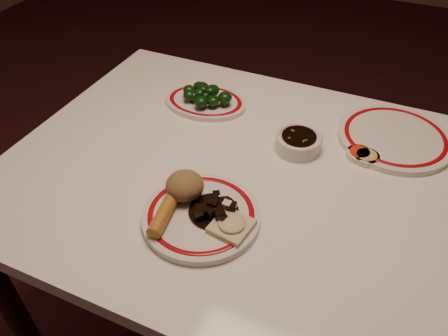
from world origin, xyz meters
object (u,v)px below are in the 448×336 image
broccoli_plate (206,102)px  soy_bowl (298,142)px  spring_roll (164,214)px  stirfry_heap (214,209)px  rice_mound (185,186)px  broccoli_pile (204,93)px  dining_table (250,198)px  main_plate (201,216)px  fried_wonton (232,225)px

broccoli_plate → soy_bowl: 0.32m
spring_roll → stirfry_heap: stirfry_heap is taller
rice_mound → broccoli_pile: bearing=110.0°
dining_table → main_plate: main_plate is taller
dining_table → spring_roll: (-0.10, -0.23, 0.13)m
main_plate → spring_roll: spring_roll is taller
dining_table → spring_roll: 0.29m
rice_mound → soy_bowl: bearing=58.5°
dining_table → main_plate: (-0.04, -0.19, 0.10)m
soy_bowl → fried_wonton: bearing=-97.5°
dining_table → broccoli_plate: bearing=136.1°
stirfry_heap → spring_roll: bearing=-146.4°
spring_roll → broccoli_plate: spring_roll is taller
dining_table → stirfry_heap: (-0.02, -0.18, 0.12)m
stirfry_heap → dining_table: bearing=84.8°
broccoli_plate → spring_roll: bearing=-74.7°
dining_table → rice_mound: bearing=-122.1°
main_plate → broccoli_pile: 0.45m
main_plate → rice_mound: 0.08m
dining_table → stirfry_heap: size_ratio=11.15×
fried_wonton → rice_mound: bearing=160.7°
fried_wonton → broccoli_plate: size_ratio=0.35×
broccoli_pile → fried_wonton: bearing=-57.5°
fried_wonton → spring_roll: bearing=-165.9°
broccoli_pile → soy_bowl: 0.32m
broccoli_plate → broccoli_pile: (-0.00, -0.01, 0.03)m
stirfry_heap → soy_bowl: 0.32m
broccoli_plate → soy_bowl: size_ratio=2.16×
stirfry_heap → soy_bowl: (0.09, 0.31, -0.01)m
dining_table → rice_mound: size_ratio=14.27×
rice_mound → spring_roll: rice_mound is taller
spring_roll → rice_mound: bearing=76.6°
fried_wonton → broccoli_plate: fried_wonton is taller
main_plate → fried_wonton: size_ratio=2.98×
spring_roll → broccoli_pile: 0.47m
broccoli_pile → soy_bowl: (0.31, -0.09, -0.02)m
dining_table → spring_roll: size_ratio=10.65×
rice_mound → soy_bowl: 0.33m
broccoli_plate → broccoli_pile: broccoli_pile is taller
dining_table → fried_wonton: bearing=-80.3°
spring_roll → stirfry_heap: 0.11m
stirfry_heap → rice_mound: bearing=164.9°
fried_wonton → soy_bowl: same height
fried_wonton → soy_bowl: (0.04, 0.33, -0.01)m
rice_mound → spring_roll: 0.08m
fried_wonton → main_plate: bearing=171.2°
stirfry_heap → broccoli_pile: broccoli_pile is taller
broccoli_pile → spring_roll: bearing=-74.3°
main_plate → broccoli_plate: 0.45m
dining_table → soy_bowl: size_ratio=10.33×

